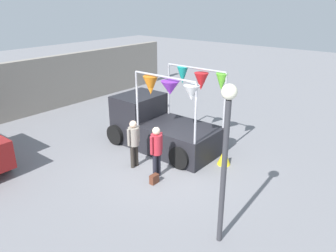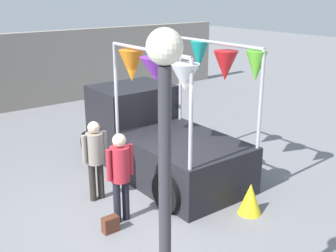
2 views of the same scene
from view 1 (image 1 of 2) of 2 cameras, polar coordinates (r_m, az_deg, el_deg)
ground_plane at (r=11.04m, az=-0.61°, el=-6.76°), size 60.00×60.00×0.00m
vendor_truck at (r=12.13m, az=-1.65°, el=0.46°), size 2.42×4.10×2.97m
person_customer at (r=9.91m, az=-2.02°, el=-3.75°), size 0.53×0.34×1.66m
person_vendor at (r=10.58m, az=-5.99°, el=-2.35°), size 0.53×0.34×1.61m
handbag at (r=9.96m, az=-2.42°, el=-9.20°), size 0.28×0.16×0.28m
street_lamp at (r=6.79m, az=10.02°, el=-3.10°), size 0.32×0.32×3.68m
brick_boundary_wall at (r=16.77m, az=-23.04°, el=6.15°), size 18.00×0.36×2.60m
folded_kite_bundle_sunflower at (r=11.10m, az=9.75°, el=-5.21°), size 0.51×0.51×0.60m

